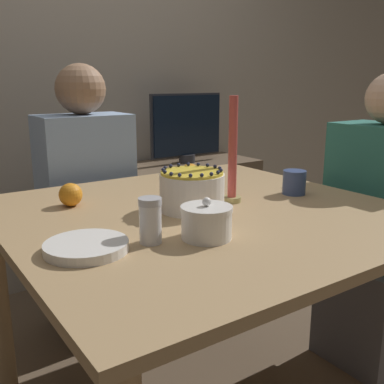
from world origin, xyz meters
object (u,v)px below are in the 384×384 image
object	(u,v)px
person_woman_floral	(377,243)
cake	(192,191)
person_man_blue_shirt	(88,220)
sugar_shaker	(150,220)
sugar_bowl	(207,222)
tv_monitor	(187,127)
candle	(233,158)

from	to	relation	value
person_woman_floral	cake	bearing A→B (deg)	80.78
person_man_blue_shirt	person_woman_floral	size ratio (longest dim) A/B	1.03
cake	person_man_blue_shirt	size ratio (longest dim) A/B	0.17
cake	sugar_shaker	world-z (taller)	cake
sugar_shaker	cake	bearing A→B (deg)	36.26
sugar_bowl	person_woman_floral	bearing A→B (deg)	6.37
cake	person_man_blue_shirt	world-z (taller)	person_man_blue_shirt
sugar_shaker	tv_monitor	xyz separation A→B (m)	(0.99, 1.32, 0.07)
sugar_shaker	person_woman_floral	world-z (taller)	person_woman_floral
tv_monitor	person_man_blue_shirt	bearing A→B (deg)	-155.45
sugar_shaker	tv_monitor	distance (m)	1.65
candle	person_man_blue_shirt	xyz separation A→B (m)	(-0.23, 0.76, -0.38)
cake	sugar_shaker	xyz separation A→B (m)	(-0.26, -0.19, -0.00)
candle	tv_monitor	world-z (taller)	candle
sugar_bowl	sugar_shaker	world-z (taller)	sugar_shaker
sugar_bowl	person_man_blue_shirt	size ratio (longest dim) A/B	0.11
sugar_shaker	candle	distance (m)	0.48
cake	person_man_blue_shirt	distance (m)	0.82
sugar_bowl	tv_monitor	world-z (taller)	tv_monitor
cake	tv_monitor	xyz separation A→B (m)	(0.73, 1.13, 0.07)
cake	person_woman_floral	distance (m)	0.90
sugar_bowl	cake	bearing A→B (deg)	63.74
candle	tv_monitor	bearing A→B (deg)	63.29
person_man_blue_shirt	person_woman_floral	bearing A→B (deg)	134.61
person_man_blue_shirt	tv_monitor	distance (m)	0.94
cake	tv_monitor	distance (m)	1.35
person_man_blue_shirt	tv_monitor	world-z (taller)	person_man_blue_shirt
sugar_bowl	person_man_blue_shirt	world-z (taller)	person_man_blue_shirt
person_woman_floral	tv_monitor	world-z (taller)	person_woman_floral
cake	sugar_shaker	size ratio (longest dim) A/B	1.74
cake	sugar_shaker	distance (m)	0.32
candle	tv_monitor	size ratio (longest dim) A/B	0.72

